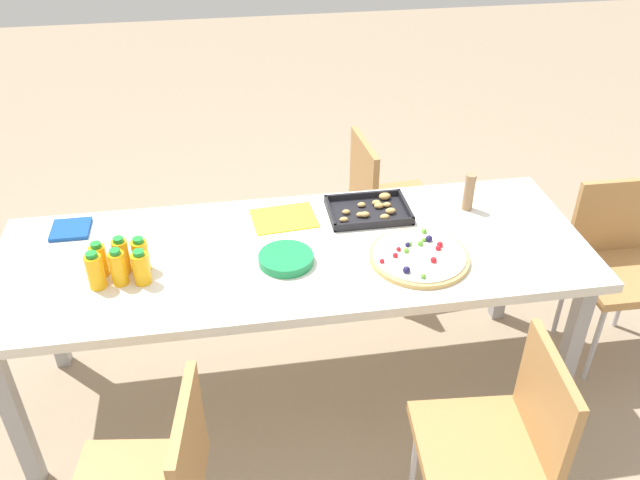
{
  "coord_description": "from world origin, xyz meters",
  "views": [
    {
      "loc": [
        -0.23,
        -2.06,
        2.21
      ],
      "look_at": [
        0.1,
        0.02,
        0.77
      ],
      "focal_mm": 36.81,
      "sensor_mm": 36.0,
      "label": 1
    }
  ],
  "objects_px": {
    "juice_bottle_1": "(118,268)",
    "juice_bottle_3": "(99,260)",
    "juice_bottle_0": "(95,271)",
    "plate_stack": "(286,259)",
    "party_table": "(295,263)",
    "chair_near_right": "(502,437)",
    "chair_far_right": "(384,198)",
    "chair_end": "(619,258)",
    "napkin_stack": "(71,229)",
    "juice_bottle_4": "(121,256)",
    "cardboard_tube": "(469,192)",
    "snack_tray": "(369,211)",
    "juice_bottle_2": "(141,268)",
    "juice_bottle_5": "(141,255)",
    "paper_folder": "(284,218)",
    "fruit_pizza": "(419,256)"
  },
  "relations": [
    {
      "from": "juice_bottle_4",
      "to": "juice_bottle_5",
      "type": "distance_m",
      "value": 0.07
    },
    {
      "from": "juice_bottle_1",
      "to": "plate_stack",
      "type": "xyz_separation_m",
      "value": [
        0.6,
        0.03,
        -0.05
      ]
    },
    {
      "from": "chair_far_right",
      "to": "juice_bottle_0",
      "type": "height_order",
      "value": "juice_bottle_0"
    },
    {
      "from": "plate_stack",
      "to": "juice_bottle_3",
      "type": "bearing_deg",
      "value": 176.8
    },
    {
      "from": "party_table",
      "to": "napkin_stack",
      "type": "relative_size",
      "value": 15.23
    },
    {
      "from": "chair_end",
      "to": "cardboard_tube",
      "type": "relative_size",
      "value": 5.08
    },
    {
      "from": "juice_bottle_1",
      "to": "juice_bottle_3",
      "type": "distance_m",
      "value": 0.1
    },
    {
      "from": "juice_bottle_0",
      "to": "napkin_stack",
      "type": "relative_size",
      "value": 0.98
    },
    {
      "from": "juice_bottle_4",
      "to": "juice_bottle_5",
      "type": "bearing_deg",
      "value": 0.86
    },
    {
      "from": "juice_bottle_1",
      "to": "plate_stack",
      "type": "distance_m",
      "value": 0.6
    },
    {
      "from": "juice_bottle_2",
      "to": "juice_bottle_1",
      "type": "bearing_deg",
      "value": 174.34
    },
    {
      "from": "juice_bottle_5",
      "to": "plate_stack",
      "type": "height_order",
      "value": "juice_bottle_5"
    },
    {
      "from": "plate_stack",
      "to": "snack_tray",
      "type": "bearing_deg",
      "value": 37.32
    },
    {
      "from": "juice_bottle_0",
      "to": "paper_folder",
      "type": "relative_size",
      "value": 0.57
    },
    {
      "from": "juice_bottle_2",
      "to": "juice_bottle_3",
      "type": "bearing_deg",
      "value": 154.1
    },
    {
      "from": "juice_bottle_2",
      "to": "plate_stack",
      "type": "xyz_separation_m",
      "value": [
        0.52,
        0.04,
        -0.05
      ]
    },
    {
      "from": "juice_bottle_2",
      "to": "snack_tray",
      "type": "relative_size",
      "value": 0.41
    },
    {
      "from": "juice_bottle_4",
      "to": "juice_bottle_0",
      "type": "bearing_deg",
      "value": -136.64
    },
    {
      "from": "party_table",
      "to": "juice_bottle_1",
      "type": "relative_size",
      "value": 15.7
    },
    {
      "from": "plate_stack",
      "to": "napkin_stack",
      "type": "height_order",
      "value": "plate_stack"
    },
    {
      "from": "fruit_pizza",
      "to": "paper_folder",
      "type": "relative_size",
      "value": 1.46
    },
    {
      "from": "chair_far_right",
      "to": "juice_bottle_0",
      "type": "bearing_deg",
      "value": -60.67
    },
    {
      "from": "chair_near_right",
      "to": "chair_far_right",
      "type": "bearing_deg",
      "value": 5.26
    },
    {
      "from": "fruit_pizza",
      "to": "plate_stack",
      "type": "bearing_deg",
      "value": 173.46
    },
    {
      "from": "snack_tray",
      "to": "paper_folder",
      "type": "relative_size",
      "value": 1.29
    },
    {
      "from": "juice_bottle_1",
      "to": "snack_tray",
      "type": "height_order",
      "value": "juice_bottle_1"
    },
    {
      "from": "chair_end",
      "to": "snack_tray",
      "type": "xyz_separation_m",
      "value": [
        -1.12,
        0.15,
        0.27
      ]
    },
    {
      "from": "chair_near_right",
      "to": "paper_folder",
      "type": "bearing_deg",
      "value": 34.53
    },
    {
      "from": "juice_bottle_3",
      "to": "juice_bottle_5",
      "type": "relative_size",
      "value": 0.99
    },
    {
      "from": "chair_far_right",
      "to": "chair_end",
      "type": "bearing_deg",
      "value": 48.8
    },
    {
      "from": "juice_bottle_1",
      "to": "juice_bottle_3",
      "type": "relative_size",
      "value": 1.07
    },
    {
      "from": "chair_end",
      "to": "juice_bottle_1",
      "type": "height_order",
      "value": "juice_bottle_1"
    },
    {
      "from": "juice_bottle_0",
      "to": "plate_stack",
      "type": "height_order",
      "value": "juice_bottle_0"
    },
    {
      "from": "chair_end",
      "to": "juice_bottle_0",
      "type": "bearing_deg",
      "value": 5.92
    },
    {
      "from": "party_table",
      "to": "chair_far_right",
      "type": "xyz_separation_m",
      "value": [
        0.55,
        0.74,
        -0.19
      ]
    },
    {
      "from": "juice_bottle_1",
      "to": "snack_tray",
      "type": "bearing_deg",
      "value": 18.16
    },
    {
      "from": "party_table",
      "to": "fruit_pizza",
      "type": "xyz_separation_m",
      "value": [
        0.46,
        -0.14,
        0.08
      ]
    },
    {
      "from": "party_table",
      "to": "cardboard_tube",
      "type": "relative_size",
      "value": 13.99
    },
    {
      "from": "fruit_pizza",
      "to": "napkin_stack",
      "type": "xyz_separation_m",
      "value": [
        -1.33,
        0.41,
        -0.0
      ]
    },
    {
      "from": "party_table",
      "to": "napkin_stack",
      "type": "distance_m",
      "value": 0.92
    },
    {
      "from": "chair_end",
      "to": "napkin_stack",
      "type": "distance_m",
      "value": 2.36
    },
    {
      "from": "juice_bottle_4",
      "to": "juice_bottle_3",
      "type": "bearing_deg",
      "value": -177.39
    },
    {
      "from": "chair_far_right",
      "to": "juice_bottle_1",
      "type": "distance_m",
      "value": 1.5
    },
    {
      "from": "party_table",
      "to": "chair_near_right",
      "type": "distance_m",
      "value": 0.99
    },
    {
      "from": "chair_near_right",
      "to": "fruit_pizza",
      "type": "height_order",
      "value": "chair_near_right"
    },
    {
      "from": "chair_end",
      "to": "juice_bottle_2",
      "type": "distance_m",
      "value": 2.06
    },
    {
      "from": "snack_tray",
      "to": "plate_stack",
      "type": "height_order",
      "value": "snack_tray"
    },
    {
      "from": "chair_near_right",
      "to": "juice_bottle_0",
      "type": "bearing_deg",
      "value": 67.2
    },
    {
      "from": "plate_stack",
      "to": "napkin_stack",
      "type": "xyz_separation_m",
      "value": [
        -0.83,
        0.35,
        -0.01
      ]
    },
    {
      "from": "juice_bottle_0",
      "to": "juice_bottle_4",
      "type": "xyz_separation_m",
      "value": [
        0.08,
        0.08,
        0.0
      ]
    }
  ]
}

